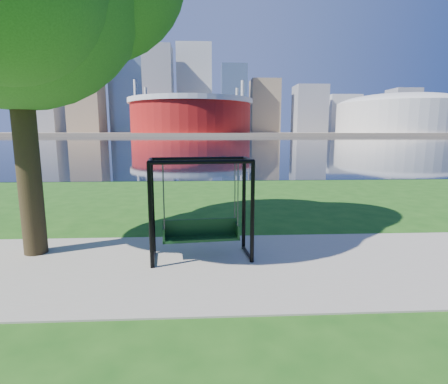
{
  "coord_description": "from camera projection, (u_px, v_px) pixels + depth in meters",
  "views": [
    {
      "loc": [
        -0.49,
        -7.24,
        2.71
      ],
      "look_at": [
        -0.11,
        0.0,
        1.45
      ],
      "focal_mm": 28.0,
      "sensor_mm": 36.0,
      "label": 1
    }
  ],
  "objects": [
    {
      "name": "arena",
      "position": [
        399.0,
        113.0,
        243.22
      ],
      "size": [
        84.0,
        84.0,
        26.56
      ],
      "color": "beige",
      "rests_on": "far_bank"
    },
    {
      "name": "ground",
      "position": [
        229.0,
        257.0,
        7.61
      ],
      "size": [
        900.0,
        900.0,
        0.0
      ],
      "primitive_type": "plane",
      "color": "#1E5114",
      "rests_on": "ground"
    },
    {
      "name": "path",
      "position": [
        231.0,
        265.0,
        7.12
      ],
      "size": [
        120.0,
        4.0,
        0.03
      ],
      "primitive_type": "cube",
      "color": "#9E937F",
      "rests_on": "ground"
    },
    {
      "name": "swing",
      "position": [
        201.0,
        211.0,
        7.38
      ],
      "size": [
        2.2,
        1.13,
        2.17
      ],
      "rotation": [
        0.0,
        0.0,
        0.1
      ],
      "color": "black",
      "rests_on": "ground"
    },
    {
      "name": "far_bank",
      "position": [
        206.0,
        134.0,
        308.54
      ],
      "size": [
        900.0,
        228.0,
        2.0
      ],
      "primitive_type": "cube",
      "color": "#937F60",
      "rests_on": "ground"
    },
    {
      "name": "stadium",
      "position": [
        191.0,
        114.0,
        235.9
      ],
      "size": [
        83.0,
        83.0,
        32.0
      ],
      "color": "maroon",
      "rests_on": "far_bank"
    },
    {
      "name": "skyline",
      "position": [
        201.0,
        95.0,
        315.55
      ],
      "size": [
        392.0,
        66.0,
        96.5
      ],
      "color": "gray",
      "rests_on": "far_bank"
    },
    {
      "name": "river",
      "position": [
        207.0,
        141.0,
        107.98
      ],
      "size": [
        900.0,
        180.0,
        0.02
      ],
      "primitive_type": "cube",
      "color": "black",
      "rests_on": "ground"
    }
  ]
}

